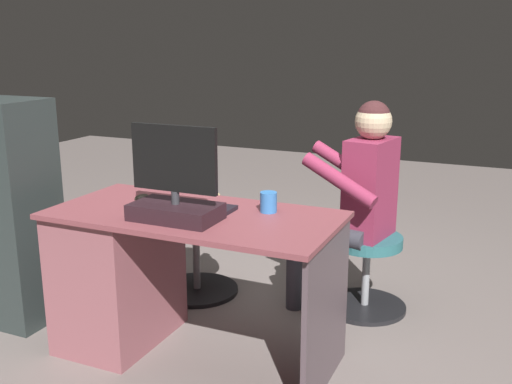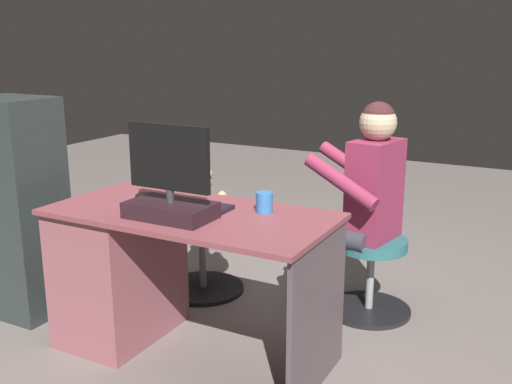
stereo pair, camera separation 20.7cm
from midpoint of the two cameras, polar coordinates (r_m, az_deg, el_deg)
ground_plane at (r=3.32m, az=-0.89°, el=-12.66°), size 10.00×10.00×0.00m
desk at (r=3.09m, az=-9.72°, el=-7.09°), size 1.35×0.66×0.73m
monitor at (r=2.66m, az=-6.05°, el=-0.06°), size 0.42×0.23×0.42m
keyboard at (r=2.86m, az=-4.30°, el=-1.24°), size 0.42×0.14×0.02m
computer_mouse at (r=3.02m, az=-8.91°, el=-0.38°), size 0.06×0.10×0.04m
cup at (r=2.76m, az=2.95°, el=-1.02°), size 0.08×0.08×0.10m
tv_remote at (r=2.94m, az=-7.61°, el=-0.93°), size 0.08×0.16×0.02m
office_chair_teddy at (r=3.67m, az=-3.55°, el=-5.91°), size 0.50×0.50×0.44m
teddy_bear at (r=3.57m, az=-3.53°, el=-0.64°), size 0.24×0.24×0.33m
visitor_chair at (r=3.45m, az=12.63°, el=-7.26°), size 0.47×0.47×0.44m
person at (r=3.33m, az=11.59°, el=0.01°), size 0.59×0.54×1.20m
equipment_rack at (r=3.50m, az=-20.26°, el=-1.47°), size 0.44×0.36×1.22m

